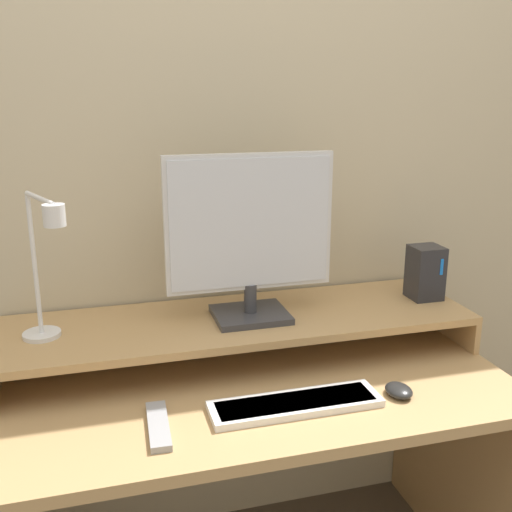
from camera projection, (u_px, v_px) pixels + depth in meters
name	position (u px, v px, depth m)	size (l,w,h in m)	color
wall_back	(221.00, 155.00, 1.80)	(6.00, 0.05, 2.50)	beige
desk	(256.00, 442.00, 1.64)	(1.33, 0.71, 0.70)	tan
monitor_shelf	(241.00, 322.00, 1.71)	(1.33, 0.38, 0.11)	tan
monitor	(250.00, 235.00, 1.64)	(0.47, 0.18, 0.46)	#38383D
desk_lamp	(45.00, 269.00, 1.46)	(0.14, 0.25, 0.39)	silver
router_dock	(425.00, 272.00, 1.84)	(0.09, 0.09, 0.17)	#28282D
keyboard	(296.00, 404.00, 1.44)	(0.42, 0.12, 0.02)	white
mouse	(399.00, 390.00, 1.50)	(0.06, 0.08, 0.03)	black
remote_control	(158.00, 426.00, 1.35)	(0.05, 0.20, 0.02)	#99999E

